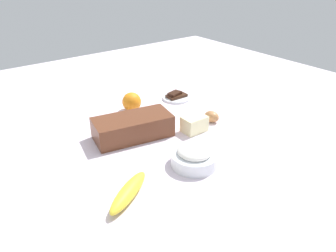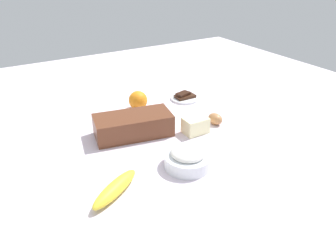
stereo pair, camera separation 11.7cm
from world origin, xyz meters
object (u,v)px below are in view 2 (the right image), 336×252
(egg_near_butter, at_px, (215,119))
(loaf_pan, at_px, (133,125))
(banana, at_px, (115,188))
(chocolate_plate, at_px, (185,97))
(flour_bowl, at_px, (188,158))
(butter_block, at_px, (195,125))
(orange_fruit, at_px, (138,100))

(egg_near_butter, bearing_deg, loaf_pan, -15.58)
(banana, distance_m, chocolate_plate, 0.71)
(flour_bowl, bearing_deg, butter_block, -131.31)
(loaf_pan, distance_m, flour_bowl, 0.28)
(butter_block, relative_size, egg_near_butter, 1.43)
(banana, bearing_deg, butter_block, -155.73)
(flour_bowl, relative_size, chocolate_plate, 1.15)
(loaf_pan, xyz_separation_m, banana, (0.19, 0.28, -0.02))
(flour_bowl, bearing_deg, banana, 2.63)
(flour_bowl, relative_size, banana, 0.79)
(orange_fruit, xyz_separation_m, butter_block, (-0.09, 0.30, -0.01))
(flour_bowl, distance_m, banana, 0.25)
(loaf_pan, distance_m, chocolate_plate, 0.39)
(flour_bowl, relative_size, egg_near_butter, 2.38)
(banana, relative_size, butter_block, 2.11)
(loaf_pan, height_order, orange_fruit, same)
(banana, distance_m, egg_near_butter, 0.54)
(banana, relative_size, orange_fruit, 2.35)
(banana, height_order, chocolate_plate, banana)
(butter_block, bearing_deg, loaf_pan, -26.62)
(banana, height_order, orange_fruit, orange_fruit)
(flour_bowl, xyz_separation_m, egg_near_butter, (-0.25, -0.18, -0.01))
(banana, bearing_deg, flour_bowl, -177.37)
(loaf_pan, xyz_separation_m, flour_bowl, (-0.06, 0.27, -0.01))
(butter_block, bearing_deg, orange_fruit, -73.12)
(flour_bowl, distance_m, orange_fruit, 0.47)
(orange_fruit, height_order, chocolate_plate, orange_fruit)
(flour_bowl, xyz_separation_m, banana, (0.25, 0.01, -0.01))
(chocolate_plate, bearing_deg, banana, 40.77)
(loaf_pan, xyz_separation_m, chocolate_plate, (-0.35, -0.18, -0.03))
(loaf_pan, bearing_deg, flour_bowl, 113.55)
(flour_bowl, bearing_deg, orange_fruit, -96.81)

